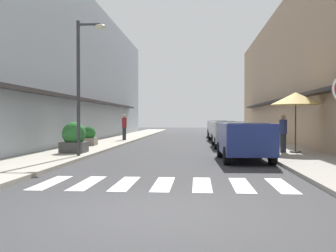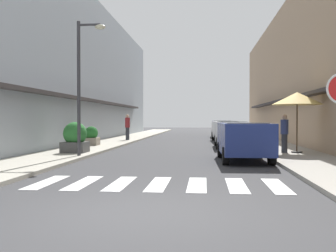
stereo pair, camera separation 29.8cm
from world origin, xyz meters
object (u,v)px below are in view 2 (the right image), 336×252
at_px(cafe_umbrella, 297,99).
at_px(planter_far, 91,136).
at_px(parked_car_far, 226,129).
at_px(parked_car_distant, 222,127).
at_px(parked_car_near, 244,137).
at_px(parked_car_mid, 232,131).
at_px(pedestrian_walking_near, 284,133).
at_px(planter_midblock, 75,138).
at_px(pedestrian_walking_far, 127,126).
at_px(street_lamp, 83,74).

height_order(cafe_umbrella, planter_far, cafe_umbrella).
bearing_deg(parked_car_far, parked_car_distant, 90.00).
xyz_separation_m(parked_car_near, parked_car_mid, (-0.00, 6.91, -0.00)).
relative_size(parked_car_far, pedestrian_walking_near, 2.63).
relative_size(parked_car_near, planter_midblock, 3.05).
bearing_deg(pedestrian_walking_near, planter_far, 123.98).
distance_m(parked_car_near, pedestrian_walking_far, 14.06).
distance_m(parked_car_distant, pedestrian_walking_near, 16.90).
bearing_deg(parked_car_far, parked_car_mid, -90.00).
distance_m(parked_car_distant, cafe_umbrella, 17.08).
bearing_deg(planter_midblock, cafe_umbrella, 4.47).
xyz_separation_m(parked_car_near, parked_car_distant, (0.00, 19.39, 0.00)).
xyz_separation_m(parked_car_far, pedestrian_walking_near, (2.04, -10.30, 0.09)).
height_order(street_lamp, cafe_umbrella, street_lamp).
relative_size(planter_midblock, pedestrian_walking_far, 0.74).
xyz_separation_m(planter_midblock, pedestrian_walking_near, (9.29, 0.80, 0.24)).
bearing_deg(parked_car_near, cafe_umbrella, 45.17).
bearing_deg(planter_far, pedestrian_walking_far, 80.97).
bearing_deg(pedestrian_walking_near, parked_car_far, 66.18).
bearing_deg(pedestrian_walking_near, street_lamp, 159.60).
height_order(street_lamp, pedestrian_walking_far, street_lamp).
bearing_deg(pedestrian_walking_far, parked_car_near, -93.00).
distance_m(parked_car_far, parked_car_distant, 6.47).
distance_m(parked_car_distant, planter_far, 15.18).
xyz_separation_m(parked_car_mid, planter_far, (-7.90, -0.47, -0.30)).
height_order(parked_car_near, pedestrian_walking_near, pedestrian_walking_near).
relative_size(parked_car_distant, planter_midblock, 3.05).
relative_size(parked_car_far, planter_midblock, 3.27).
height_order(parked_car_distant, pedestrian_walking_far, pedestrian_walking_far).
height_order(parked_car_mid, pedestrian_walking_near, pedestrian_walking_near).
bearing_deg(parked_car_distant, planter_midblock, -112.43).
height_order(parked_car_mid, planter_far, parked_car_mid).
xyz_separation_m(planter_far, pedestrian_walking_far, (0.92, 5.77, 0.47)).
xyz_separation_m(parked_car_far, parked_car_distant, (0.00, 6.47, -0.00)).
distance_m(cafe_umbrella, planter_midblock, 10.00).
bearing_deg(parked_car_mid, pedestrian_walking_far, 142.83).
bearing_deg(parked_car_near, pedestrian_walking_far, 119.78).
bearing_deg(parked_car_near, pedestrian_walking_near, 52.09).
bearing_deg(street_lamp, parked_car_distant, 71.31).
height_order(parked_car_mid, parked_car_distant, same).
height_order(parked_car_distant, street_lamp, street_lamp).
bearing_deg(planter_midblock, pedestrian_walking_far, 88.50).
distance_m(parked_car_far, planter_far, 10.22).
height_order(parked_car_near, pedestrian_walking_far, pedestrian_walking_far).
relative_size(parked_car_mid, planter_midblock, 2.91).
xyz_separation_m(street_lamp, pedestrian_walking_near, (8.45, 2.20, -2.44)).
xyz_separation_m(parked_car_mid, parked_car_distant, (0.00, 12.48, 0.00)).
distance_m(cafe_umbrella, pedestrian_walking_near, 1.59).
xyz_separation_m(parked_car_near, cafe_umbrella, (2.57, 2.58, 1.58)).
relative_size(parked_car_mid, parked_car_far, 0.89).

